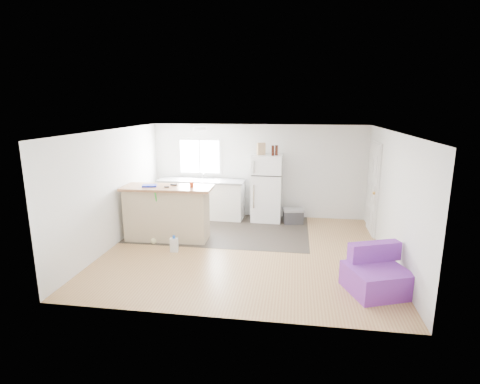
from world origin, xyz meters
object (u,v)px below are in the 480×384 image
bottle_left (273,150)px  bottle_right (276,150)px  refrigerator (267,188)px  purple_seat (376,275)px  cooler (293,216)px  mop (155,233)px  peninsula (167,213)px  red_cup (192,185)px  kitchen_cabinets (202,198)px  blue_tray (150,186)px  cleaner_jug (174,245)px  cardboard_box (261,149)px

bottle_left → bottle_right: (0.09, 0.05, 0.00)m
refrigerator → purple_seat: 4.07m
cooler → mop: mop is taller
peninsula → red_cup: bearing=-2.5°
kitchen_cabinets → refrigerator: refrigerator is taller
refrigerator → peninsula: bearing=-138.4°
cooler → mop: (-2.89, -1.82, 0.04)m
refrigerator → blue_tray: refrigerator is taller
bottle_left → cleaner_jug: bearing=-128.0°
cooler → cardboard_box: bearing=159.6°
refrigerator → bottle_left: bearing=-37.1°
red_cup → bottle_left: bottle_left is taller
refrigerator → bottle_left: size_ratio=6.70×
bottle_left → peninsula: bearing=-143.4°
kitchen_cabinets → cooler: 2.40m
peninsula → bottle_left: (2.17, 1.61, 1.20)m
mop → bottle_right: bottle_right is taller
peninsula → cardboard_box: 2.80m
peninsula → cardboard_box: cardboard_box is taller
red_cup → blue_tray: size_ratio=0.40×
cooler → mop: bearing=-158.5°
bottle_left → kitchen_cabinets: bearing=176.1°
refrigerator → red_cup: bearing=-129.0°
cleaner_jug → refrigerator: bearing=49.0°
refrigerator → cardboard_box: (-0.16, -0.04, 0.99)m
cleaner_jug → red_cup: size_ratio=2.81×
cleaner_jug → bottle_left: (1.80, 2.31, 1.65)m
red_cup → cardboard_box: size_ratio=0.40×
cooler → bottle_right: 1.68m
peninsula → cleaner_jug: peninsula is taller
cooler → bottle_left: bearing=161.2°
kitchen_cabinets → red_cup: size_ratio=18.81×
cleaner_jug → blue_tray: bearing=131.4°
blue_tray → bottle_left: (2.51, 1.66, 0.60)m
peninsula → mop: size_ratio=1.71×
cooler → cardboard_box: 1.84m
cleaner_jug → cardboard_box: cardboard_box is taller
kitchen_cabinets → mop: (-0.51, -2.02, -0.28)m
refrigerator → cleaner_jug: bearing=-123.1°
cardboard_box → cooler: bearing=-9.8°
cardboard_box → blue_tray: bearing=-142.1°
refrigerator → blue_tray: size_ratio=5.59×
peninsula → cleaner_jug: 0.91m
cooler → cleaner_jug: bearing=-147.0°
peninsula → cardboard_box: bearing=39.7°
peninsula → refrigerator: (2.03, 1.71, 0.24)m
purple_seat → bottle_left: bearing=98.0°
kitchen_cabinets → mop: kitchen_cabinets is taller
bottle_right → cardboard_box: bearing=178.2°
purple_seat → bottle_right: bearing=96.5°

